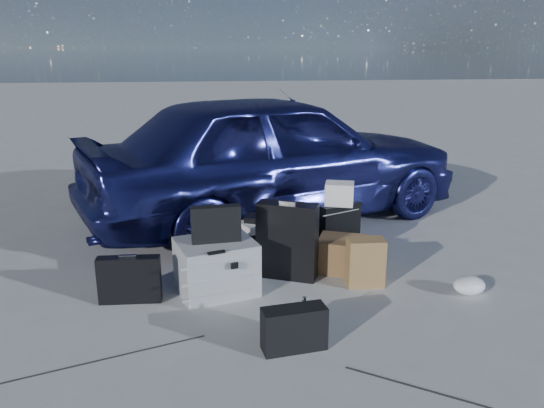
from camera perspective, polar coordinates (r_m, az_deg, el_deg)
The scene contains 16 objects.
ground at distance 4.19m, azimuth 1.92°, elevation -11.84°, with size 60.00×60.00×0.00m, color #B1B0AC.
car at distance 6.24m, azimuth 0.33°, elevation 5.23°, with size 1.81×4.51×1.54m, color navy.
pelican_case at distance 4.49m, azimuth -6.02°, elevation -6.71°, with size 0.62×0.51×0.45m, color #A9ABAF.
laptop_bag at distance 4.35m, azimuth -6.05°, elevation -2.16°, with size 0.40×0.10×0.30m, color black.
briefcase at distance 4.45m, azimuth -15.08°, elevation -7.86°, with size 0.50×0.11×0.39m, color black.
suitcase_left at distance 4.70m, azimuth 1.65°, elevation -3.97°, with size 0.53×0.19×0.69m, color black.
suitcase_right at distance 5.28m, azimuth 7.14°, elevation -2.71°, with size 0.44×0.16×0.52m, color black.
white_carton at distance 5.15m, azimuth 7.26°, elevation 1.11°, with size 0.27×0.22×0.22m, color white.
duffel_bag at distance 5.21m, azimuth -1.16°, elevation -4.14°, with size 0.60×0.26×0.30m, color black.
flat_box_white at distance 5.14m, azimuth -1.23°, elevation -2.28°, with size 0.38×0.28×0.07m, color white.
flat_box_black at distance 5.13m, azimuth -1.30°, elevation -1.59°, with size 0.27×0.19×0.06m, color black.
kraft_bag at distance 4.66m, azimuth 10.01°, elevation -6.18°, with size 0.31×0.19×0.42m, color olive.
cardboard_box at distance 4.95m, azimuth 7.47°, elevation -5.38°, with size 0.41×0.36×0.31m, color olive.
plastic_bag at distance 4.78m, azimuth 20.44°, elevation -8.20°, with size 0.27×0.23×0.15m, color white.
messenger_bag at distance 3.70m, azimuth 2.39°, elevation -13.25°, with size 0.44×0.16×0.31m, color black.
green_bottle at distance 3.84m, azimuth 3.47°, elevation -12.13°, with size 0.07×0.07×0.29m, color black.
Camera 1 is at (-0.61, -3.63, 1.98)m, focal length 35.00 mm.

